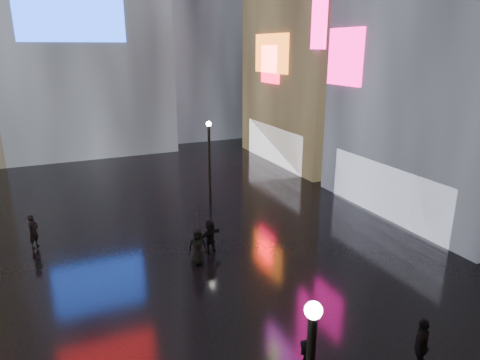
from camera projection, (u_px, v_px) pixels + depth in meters
ground at (178, 230)px, 22.38m from camera, size 140.00×140.00×0.00m
lamp_far at (210, 160)px, 24.40m from camera, size 0.30×0.30×5.20m
pedestrian_3 at (421, 345)px, 12.37m from camera, size 1.11×0.92×1.78m
pedestrian_4 at (198, 246)px, 18.62m from camera, size 0.90×0.67×1.66m
pedestrian_5 at (210, 236)px, 19.74m from camera, size 1.53×0.95×1.58m
pedestrian_6 at (33, 231)px, 20.18m from camera, size 0.66×0.71×1.64m
umbrella_2 at (197, 219)px, 18.23m from camera, size 1.31×1.32×0.94m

